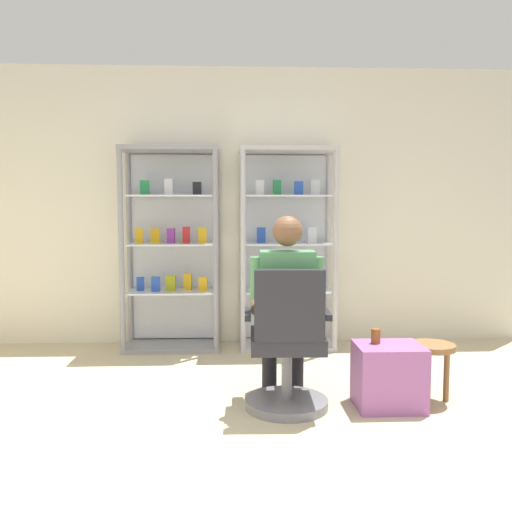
{
  "coord_description": "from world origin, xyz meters",
  "views": [
    {
      "loc": [
        0.02,
        -2.47,
        1.35
      ],
      "look_at": [
        0.19,
        1.4,
        1.0
      ],
      "focal_mm": 38.44,
      "sensor_mm": 36.0,
      "label": 1
    }
  ],
  "objects_px": {
    "storage_crate": "(388,376)",
    "wooden_stool": "(431,355)",
    "seated_shopkeeper": "(286,300)",
    "tea_glass": "(376,336)",
    "display_cabinet_right": "(287,247)",
    "office_chair": "(287,352)",
    "display_cabinet_left": "(172,248)"
  },
  "relations": [
    {
      "from": "display_cabinet_left",
      "to": "display_cabinet_right",
      "type": "bearing_deg",
      "value": 0.03
    },
    {
      "from": "tea_glass",
      "to": "display_cabinet_right",
      "type": "bearing_deg",
      "value": 105.05
    },
    {
      "from": "storage_crate",
      "to": "wooden_stool",
      "type": "height_order",
      "value": "storage_crate"
    },
    {
      "from": "display_cabinet_right",
      "to": "wooden_stool",
      "type": "height_order",
      "value": "display_cabinet_right"
    },
    {
      "from": "display_cabinet_right",
      "to": "tea_glass",
      "type": "height_order",
      "value": "display_cabinet_right"
    },
    {
      "from": "seated_shopkeeper",
      "to": "tea_glass",
      "type": "height_order",
      "value": "seated_shopkeeper"
    },
    {
      "from": "office_chair",
      "to": "tea_glass",
      "type": "distance_m",
      "value": 0.62
    },
    {
      "from": "display_cabinet_right",
      "to": "seated_shopkeeper",
      "type": "bearing_deg",
      "value": -95.97
    },
    {
      "from": "display_cabinet_right",
      "to": "office_chair",
      "type": "relative_size",
      "value": 1.98
    },
    {
      "from": "display_cabinet_right",
      "to": "tea_glass",
      "type": "relative_size",
      "value": 18.99
    },
    {
      "from": "display_cabinet_left",
      "to": "seated_shopkeeper",
      "type": "xyz_separation_m",
      "value": [
        0.94,
        -1.56,
        -0.25
      ]
    },
    {
      "from": "office_chair",
      "to": "storage_crate",
      "type": "height_order",
      "value": "office_chair"
    },
    {
      "from": "display_cabinet_left",
      "to": "seated_shopkeeper",
      "type": "bearing_deg",
      "value": -58.9
    },
    {
      "from": "display_cabinet_right",
      "to": "storage_crate",
      "type": "relative_size",
      "value": 4.29
    },
    {
      "from": "display_cabinet_left",
      "to": "wooden_stool",
      "type": "height_order",
      "value": "display_cabinet_left"
    },
    {
      "from": "office_chair",
      "to": "storage_crate",
      "type": "distance_m",
      "value": 0.71
    },
    {
      "from": "display_cabinet_left",
      "to": "wooden_stool",
      "type": "bearing_deg",
      "value": -39.31
    },
    {
      "from": "storage_crate",
      "to": "wooden_stool",
      "type": "xyz_separation_m",
      "value": [
        0.32,
        0.09,
        0.11
      ]
    },
    {
      "from": "display_cabinet_right",
      "to": "office_chair",
      "type": "bearing_deg",
      "value": -95.57
    },
    {
      "from": "tea_glass",
      "to": "wooden_stool",
      "type": "xyz_separation_m",
      "value": [
        0.4,
        0.04,
        -0.15
      ]
    },
    {
      "from": "tea_glass",
      "to": "wooden_stool",
      "type": "height_order",
      "value": "tea_glass"
    },
    {
      "from": "seated_shopkeeper",
      "to": "wooden_stool",
      "type": "xyz_separation_m",
      "value": [
        1.01,
        -0.04,
        -0.39
      ]
    },
    {
      "from": "display_cabinet_left",
      "to": "storage_crate",
      "type": "xyz_separation_m",
      "value": [
        1.62,
        -1.68,
        -0.75
      ]
    },
    {
      "from": "seated_shopkeeper",
      "to": "storage_crate",
      "type": "bearing_deg",
      "value": -10.52
    },
    {
      "from": "office_chair",
      "to": "tea_glass",
      "type": "bearing_deg",
      "value": 7.61
    },
    {
      "from": "display_cabinet_right",
      "to": "storage_crate",
      "type": "bearing_deg",
      "value": -72.82
    },
    {
      "from": "display_cabinet_left",
      "to": "seated_shopkeeper",
      "type": "height_order",
      "value": "display_cabinet_left"
    },
    {
      "from": "office_chair",
      "to": "display_cabinet_right",
      "type": "bearing_deg",
      "value": 84.43
    },
    {
      "from": "display_cabinet_left",
      "to": "tea_glass",
      "type": "distance_m",
      "value": 2.3
    },
    {
      "from": "tea_glass",
      "to": "office_chair",
      "type": "bearing_deg",
      "value": -172.39
    },
    {
      "from": "tea_glass",
      "to": "display_cabinet_left",
      "type": "bearing_deg",
      "value": 133.27
    },
    {
      "from": "display_cabinet_right",
      "to": "seated_shopkeeper",
      "type": "height_order",
      "value": "display_cabinet_right"
    }
  ]
}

